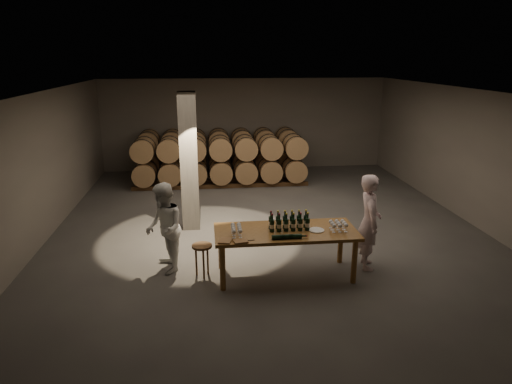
{
  "coord_description": "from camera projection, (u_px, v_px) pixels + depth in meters",
  "views": [
    {
      "loc": [
        -1.4,
        -10.15,
        3.97
      ],
      "look_at": [
        -0.35,
        -0.68,
        1.1
      ],
      "focal_mm": 32.0,
      "sensor_mm": 36.0,
      "label": 1
    }
  ],
  "objects": [
    {
      "name": "room",
      "position": [
        189.0,
        162.0,
        10.49
      ],
      "size": [
        12.0,
        12.0,
        12.0
      ],
      "color": "#4B4946",
      "rests_on": "ground"
    },
    {
      "name": "tasting_table",
      "position": [
        286.0,
        236.0,
        8.35
      ],
      "size": [
        2.6,
        1.1,
        0.9
      ],
      "color": "brown",
      "rests_on": "ground"
    },
    {
      "name": "barrel_stack_back",
      "position": [
        219.0,
        151.0,
        15.56
      ],
      "size": [
        5.48,
        0.95,
        1.57
      ],
      "color": "#50331B",
      "rests_on": "ground"
    },
    {
      "name": "barrel_stack_front",
      "position": [
        221.0,
        160.0,
        14.23
      ],
      "size": [
        5.48,
        0.95,
        1.57
      ],
      "color": "#50331B",
      "rests_on": "ground"
    },
    {
      "name": "bottle_cluster",
      "position": [
        289.0,
        223.0,
        8.32
      ],
      "size": [
        0.74,
        0.24,
        0.35
      ],
      "color": "black",
      "rests_on": "tasting_table"
    },
    {
      "name": "lying_bottles",
      "position": [
        287.0,
        237.0,
        7.92
      ],
      "size": [
        0.63,
        0.08,
        0.08
      ],
      "color": "black",
      "rests_on": "tasting_table"
    },
    {
      "name": "glass_cluster_left",
      "position": [
        236.0,
        228.0,
        8.1
      ],
      "size": [
        0.19,
        0.41,
        0.16
      ],
      "color": "silver",
      "rests_on": "tasting_table"
    },
    {
      "name": "glass_cluster_right",
      "position": [
        338.0,
        224.0,
        8.3
      ],
      "size": [
        0.3,
        0.3,
        0.16
      ],
      "color": "silver",
      "rests_on": "tasting_table"
    },
    {
      "name": "plate",
      "position": [
        316.0,
        230.0,
        8.3
      ],
      "size": [
        0.29,
        0.29,
        0.02
      ],
      "primitive_type": "cylinder",
      "color": "white",
      "rests_on": "tasting_table"
    },
    {
      "name": "notebook_near",
      "position": [
        240.0,
        241.0,
        7.79
      ],
      "size": [
        0.26,
        0.23,
        0.03
      ],
      "primitive_type": "cube",
      "rotation": [
        0.0,
        0.0,
        0.19
      ],
      "color": "brown",
      "rests_on": "tasting_table"
    },
    {
      "name": "notebook_corner",
      "position": [
        225.0,
        241.0,
        7.82
      ],
      "size": [
        0.26,
        0.3,
        0.02
      ],
      "primitive_type": "cube",
      "rotation": [
        0.0,
        0.0,
        -0.25
      ],
      "color": "brown",
      "rests_on": "tasting_table"
    },
    {
      "name": "pen",
      "position": [
        251.0,
        240.0,
        7.86
      ],
      "size": [
        0.13,
        0.02,
        0.01
      ],
      "primitive_type": "cylinder",
      "rotation": [
        0.0,
        1.57,
        0.1
      ],
      "color": "black",
      "rests_on": "tasting_table"
    },
    {
      "name": "stool",
      "position": [
        202.0,
        251.0,
        8.4
      ],
      "size": [
        0.37,
        0.37,
        0.62
      ],
      "rotation": [
        0.0,
        0.0,
        0.16
      ],
      "color": "#50331B",
      "rests_on": "ground"
    },
    {
      "name": "person_man",
      "position": [
        369.0,
        222.0,
        8.66
      ],
      "size": [
        0.55,
        0.74,
        1.86
      ],
      "primitive_type": "imported",
      "rotation": [
        0.0,
        0.0,
        1.41
      ],
      "color": "silver",
      "rests_on": "ground"
    },
    {
      "name": "person_woman",
      "position": [
        164.0,
        228.0,
        8.52
      ],
      "size": [
        0.83,
        0.97,
        1.73
      ],
      "primitive_type": "imported",
      "rotation": [
        0.0,
        0.0,
        -1.34
      ],
      "color": "white",
      "rests_on": "ground"
    }
  ]
}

